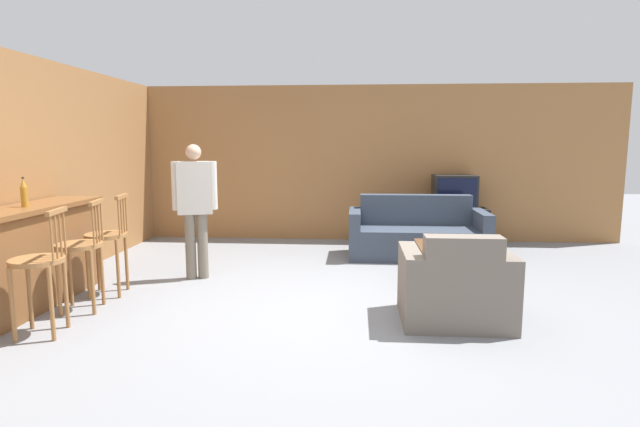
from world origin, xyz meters
TOP-DOWN VIEW (x-y plane):
  - ground_plane at (0.00, 0.00)m, footprint 24.00×24.00m
  - wall_back at (0.00, 3.69)m, footprint 9.40×0.08m
  - wall_left at (-3.27, 1.35)m, footprint 0.08×8.69m
  - bar_counter at (-2.93, -0.23)m, footprint 0.55×2.17m
  - bar_chair_near at (-2.35, -0.84)m, footprint 0.51×0.51m
  - bar_chair_mid at (-2.35, -0.20)m, footprint 0.52×0.52m
  - bar_chair_far at (-2.35, 0.33)m, footprint 0.50×0.50m
  - couch_far at (1.22, 2.44)m, footprint 1.97×0.87m
  - armchair_near at (1.25, -0.27)m, footprint 0.98×0.83m
  - coffee_table at (1.35, 1.05)m, footprint 0.55×0.97m
  - tv_unit at (1.91, 3.33)m, footprint 1.07×0.46m
  - tv at (1.91, 3.33)m, footprint 0.67×0.49m
  - bottle at (-2.92, -0.15)m, footprint 0.06×0.06m
  - person_by_window at (-1.60, 1.04)m, footprint 0.51×0.27m

SIDE VIEW (x-z plane):
  - ground_plane at x=0.00m, z-range 0.00..0.00m
  - tv_unit at x=1.91m, z-range 0.00..0.60m
  - couch_far at x=1.22m, z-range -0.13..0.75m
  - armchair_near at x=1.25m, z-range -0.11..0.74m
  - coffee_table at x=1.35m, z-range 0.15..0.59m
  - bar_counter at x=-2.93m, z-range 0.00..1.03m
  - bar_chair_near at x=-2.35m, z-range 0.04..1.14m
  - bar_chair_mid at x=-2.35m, z-range 0.04..1.14m
  - bar_chair_far at x=-2.35m, z-range 0.04..1.14m
  - tv at x=1.91m, z-range 0.60..1.14m
  - person_by_window at x=-1.60m, z-range 0.11..1.74m
  - bottle at x=-2.92m, z-range 1.01..1.30m
  - wall_back at x=0.00m, z-range 0.00..2.60m
  - wall_left at x=-3.27m, z-range 0.00..2.60m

